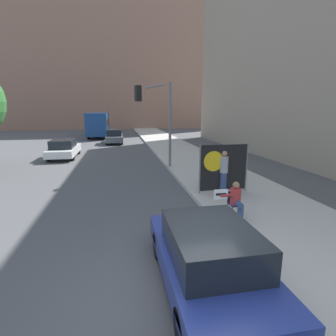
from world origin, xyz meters
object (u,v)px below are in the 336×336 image
(seated_protester, at_px, (236,199))
(traffic_light_pole, at_px, (158,111))
(parked_car_curbside, at_px, (208,257))
(protest_banner, at_px, (223,168))
(car_on_road_midblock, at_px, (114,136))
(jogger_on_sidewalk, at_px, (224,171))
(car_on_road_nearest, at_px, (64,148))
(city_bus_on_road, at_px, (99,123))
(pedestrian_behind, at_px, (225,164))

(seated_protester, distance_m, traffic_light_pole, 8.44)
(seated_protester, bearing_deg, parked_car_curbside, -101.73)
(protest_banner, distance_m, traffic_light_pole, 6.05)
(protest_banner, xyz_separation_m, traffic_light_pole, (-1.92, 5.26, 2.28))
(seated_protester, height_order, car_on_road_midblock, car_on_road_midblock)
(jogger_on_sidewalk, xyz_separation_m, traffic_light_pole, (-1.94, 5.30, 2.44))
(car_on_road_nearest, height_order, city_bus_on_road, city_bus_on_road)
(protest_banner, distance_m, city_bus_on_road, 28.38)
(parked_car_curbside, bearing_deg, traffic_light_pole, 86.66)
(jogger_on_sidewalk, distance_m, pedestrian_behind, 1.86)
(car_on_road_nearest, height_order, car_on_road_midblock, car_on_road_midblock)
(car_on_road_midblock, bearing_deg, traffic_light_pole, -79.10)
(pedestrian_behind, distance_m, protest_banner, 1.85)
(car_on_road_midblock, bearing_deg, seated_protester, -79.67)
(pedestrian_behind, bearing_deg, parked_car_curbside, -14.41)
(traffic_light_pole, xyz_separation_m, parked_car_curbside, (-0.63, -10.78, -2.81))
(car_on_road_midblock, distance_m, city_bus_on_road, 8.46)
(seated_protester, height_order, protest_banner, protest_banner)
(city_bus_on_road, bearing_deg, traffic_light_pole, -77.65)
(jogger_on_sidewalk, distance_m, traffic_light_pole, 6.15)
(seated_protester, bearing_deg, traffic_light_pole, 121.14)
(seated_protester, height_order, parked_car_curbside, parked_car_curbside)
(pedestrian_behind, height_order, traffic_light_pole, traffic_light_pole)
(pedestrian_behind, relative_size, protest_banner, 0.81)
(traffic_light_pole, distance_m, car_on_road_midblock, 14.70)
(pedestrian_behind, xyz_separation_m, city_bus_on_road, (-7.59, 25.88, 0.81))
(jogger_on_sidewalk, xyz_separation_m, pedestrian_behind, (0.77, 1.69, -0.03))
(parked_car_curbside, distance_m, city_bus_on_road, 33.35)
(seated_protester, bearing_deg, protest_banner, 98.33)
(traffic_light_pole, bearing_deg, car_on_road_nearest, 138.07)
(parked_car_curbside, distance_m, car_on_road_midblock, 25.04)
(parked_car_curbside, bearing_deg, city_bus_on_road, 97.32)
(parked_car_curbside, height_order, car_on_road_nearest, parked_car_curbside)
(seated_protester, xyz_separation_m, jogger_on_sidewalk, (0.65, 2.59, 0.28))
(jogger_on_sidewalk, distance_m, city_bus_on_road, 28.42)
(pedestrian_behind, bearing_deg, traffic_light_pole, -132.51)
(protest_banner, relative_size, traffic_light_pole, 0.42)
(traffic_light_pole, bearing_deg, parked_car_curbside, -93.34)
(protest_banner, height_order, car_on_road_midblock, protest_banner)
(pedestrian_behind, height_order, parked_car_curbside, pedestrian_behind)
(parked_car_curbside, bearing_deg, protest_banner, 65.18)
(traffic_light_pole, distance_m, car_on_road_nearest, 9.08)
(jogger_on_sidewalk, xyz_separation_m, car_on_road_midblock, (-4.67, 19.47, -0.31))
(pedestrian_behind, relative_size, car_on_road_midblock, 0.36)
(seated_protester, height_order, traffic_light_pole, traffic_light_pole)
(jogger_on_sidewalk, bearing_deg, parked_car_curbside, 88.44)
(parked_car_curbside, height_order, car_on_road_midblock, car_on_road_midblock)
(car_on_road_midblock, bearing_deg, car_on_road_nearest, -113.70)
(pedestrian_behind, relative_size, parked_car_curbside, 0.41)
(pedestrian_behind, bearing_deg, city_bus_on_road, -153.11)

